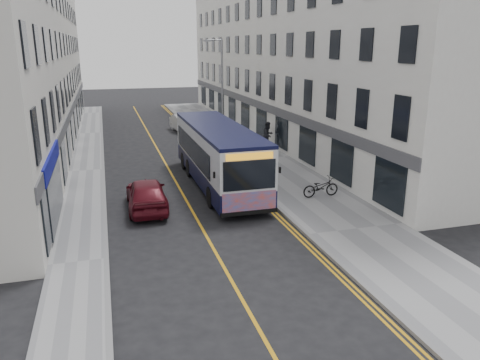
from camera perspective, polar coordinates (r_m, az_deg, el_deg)
ground at (r=19.46m, az=-4.11°, el=-6.86°), size 140.00×140.00×0.00m
pavement_east at (r=32.05m, az=2.27°, el=2.56°), size 4.50×64.00×0.12m
pavement_west at (r=30.51m, az=-18.22°, el=1.05°), size 2.00×64.00×0.12m
kerb_east at (r=31.43m, az=-1.63°, el=2.30°), size 0.18×64.00×0.13m
kerb_west at (r=30.48m, az=-16.34°, el=1.20°), size 0.18×64.00×0.13m
road_centre_line at (r=30.71m, az=-8.87°, el=1.66°), size 0.12×64.00×0.01m
road_dbl_yellow_inner at (r=31.34m, az=-2.43°, el=2.14°), size 0.10×64.00×0.01m
road_dbl_yellow_outer at (r=31.38m, az=-2.07°, el=2.16°), size 0.10×64.00×0.01m
terrace_east at (r=41.42m, az=5.43°, el=14.59°), size 6.00×46.00×13.00m
terrace_west at (r=38.92m, az=-24.79°, el=13.13°), size 6.00×46.00×13.00m
streetlamp at (r=32.65m, az=-2.30°, el=10.51°), size 1.32×0.18×8.00m
city_bus at (r=25.76m, az=-2.70°, el=3.26°), size 2.71×11.64×3.38m
bicycle at (r=24.14m, az=9.81°, el=-0.85°), size 1.95×0.73×1.02m
pedestrian_near at (r=33.21m, az=-1.36°, el=4.77°), size 0.78×0.66×1.83m
pedestrian_far at (r=35.18m, az=3.45°, el=5.52°), size 1.21×1.13×1.98m
car_white at (r=42.68m, az=-6.81°, el=6.84°), size 2.14×4.76×1.52m
car_maroon at (r=22.68m, az=-11.32°, el=-1.67°), size 1.91×4.57×1.54m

